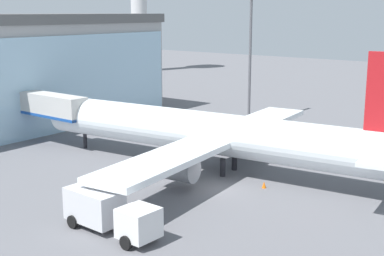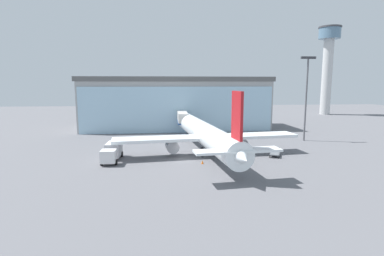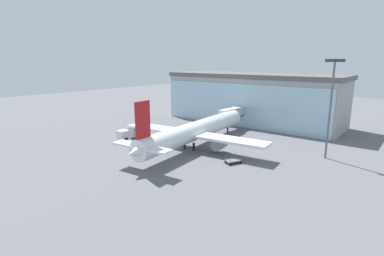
% 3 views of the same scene
% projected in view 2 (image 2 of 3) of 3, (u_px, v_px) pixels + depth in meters
% --- Properties ---
extents(ground, '(240.00, 240.00, 0.00)m').
position_uv_depth(ground, '(184.00, 159.00, 48.84)').
color(ground, slate).
extents(terminal_building, '(50.52, 17.40, 13.97)m').
position_uv_depth(terminal_building, '(176.00, 103.00, 82.13)').
color(terminal_building, '#A1A1A1').
rests_on(terminal_building, ground).
extents(jet_bridge, '(2.32, 12.57, 5.59)m').
position_uv_depth(jet_bridge, '(182.00, 117.00, 72.23)').
color(jet_bridge, beige).
rests_on(jet_bridge, ground).
extents(control_tower, '(8.43, 8.43, 33.90)m').
position_uv_depth(control_tower, '(328.00, 59.00, 116.57)').
color(control_tower, silver).
rests_on(control_tower, ground).
extents(apron_light_mast, '(3.20, 0.40, 17.84)m').
position_uv_depth(apron_light_mast, '(307.00, 91.00, 63.35)').
color(apron_light_mast, '#59595E').
rests_on(apron_light_mast, ground).
extents(airplane, '(32.21, 38.68, 11.37)m').
position_uv_depth(airplane, '(206.00, 134.00, 52.40)').
color(airplane, white).
rests_on(airplane, ground).
extents(catering_truck, '(2.67, 7.36, 2.65)m').
position_uv_depth(catering_truck, '(112.00, 151.00, 47.99)').
color(catering_truck, silver).
rests_on(catering_truck, ground).
extents(baggage_cart, '(2.57, 3.20, 1.50)m').
position_uv_depth(baggage_cart, '(275.00, 154.00, 50.68)').
color(baggage_cart, slate).
rests_on(baggage_cart, ground).
extents(safety_cone_nose, '(0.36, 0.36, 0.55)m').
position_uv_depth(safety_cone_nose, '(202.00, 162.00, 46.08)').
color(safety_cone_nose, orange).
rests_on(safety_cone_nose, ground).
extents(safety_cone_wingtip, '(0.36, 0.36, 0.55)m').
position_uv_depth(safety_cone_wingtip, '(113.00, 154.00, 51.02)').
color(safety_cone_wingtip, orange).
rests_on(safety_cone_wingtip, ground).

